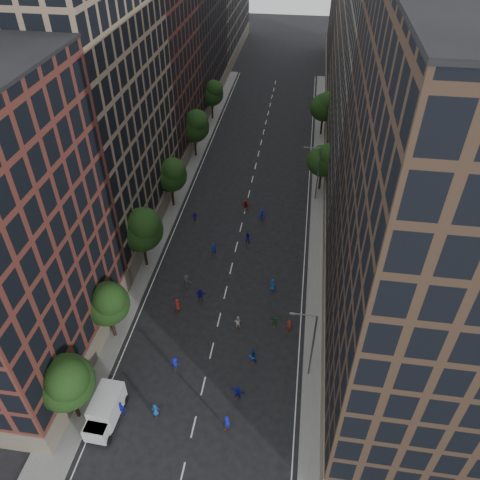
{
  "coord_description": "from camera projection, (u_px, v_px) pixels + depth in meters",
  "views": [
    {
      "loc": [
        7.74,
        -17.89,
        41.73
      ],
      "look_at": [
        0.65,
        30.6,
        2.0
      ],
      "focal_mm": 35.0,
      "sensor_mm": 36.0,
      "label": 1
    }
  ],
  "objects": [
    {
      "name": "tree_left_0",
      "position": [
        66.0,
        382.0,
        41.34
      ],
      "size": [
        5.2,
        5.2,
        8.83
      ],
      "color": "black",
      "rests_on": "ground"
    },
    {
      "name": "skater_11",
      "position": [
        200.0,
        295.0,
        56.77
      ],
      "size": [
        1.51,
        0.54,
        1.61
      ],
      "primitive_type": "imported",
      "rotation": [
        0.0,
        0.0,
        3.1
      ],
      "color": "#16139C",
      "rests_on": "ground"
    },
    {
      "name": "tree_left_5",
      "position": [
        212.0,
        93.0,
        93.79
      ],
      "size": [
        4.8,
        4.8,
        8.33
      ],
      "color": "black",
      "rests_on": "ground"
    },
    {
      "name": "skater_7",
      "position": [
        289.0,
        325.0,
        53.01
      ],
      "size": [
        0.68,
        0.54,
        1.65
      ],
      "primitive_type": "imported",
      "rotation": [
        0.0,
        0.0,
        2.88
      ],
      "color": "maroon",
      "rests_on": "ground"
    },
    {
      "name": "bldg_right_c",
      "position": [
        376.0,
        38.0,
        82.31
      ],
      "size": [
        14.0,
        26.0,
        35.0
      ],
      "primitive_type": "cube",
      "color": "#8E765D",
      "rests_on": "ground"
    },
    {
      "name": "skater_6",
      "position": [
        178.0,
        305.0,
        55.41
      ],
      "size": [
        0.91,
        0.68,
        1.68
      ],
      "primitive_type": "imported",
      "rotation": [
        0.0,
        0.0,
        2.95
      ],
      "color": "#A92A1C",
      "rests_on": "ground"
    },
    {
      "name": "ground",
      "position": [
        245.0,
        212.0,
        71.64
      ],
      "size": [
        240.0,
        240.0,
        0.0
      ],
      "primitive_type": "plane",
      "color": "black",
      "rests_on": "ground"
    },
    {
      "name": "skater_9",
      "position": [
        187.0,
        281.0,
        58.42
      ],
      "size": [
        1.23,
        0.74,
        1.85
      ],
      "primitive_type": "imported",
      "rotation": [
        0.0,
        0.0,
        3.1
      ],
      "color": "#39393D",
      "rests_on": "ground"
    },
    {
      "name": "streetlamp_far",
      "position": [
        317.0,
        171.0,
        71.06
      ],
      "size": [
        2.64,
        0.22,
        9.06
      ],
      "color": "#595B60",
      "rests_on": "ground"
    },
    {
      "name": "tree_left_4",
      "position": [
        195.0,
        125.0,
        81.22
      ],
      "size": [
        5.4,
        5.4,
        9.08
      ],
      "color": "black",
      "rests_on": "ground"
    },
    {
      "name": "skater_8",
      "position": [
        238.0,
        322.0,
        53.46
      ],
      "size": [
        0.79,
        0.63,
        1.56
      ],
      "primitive_type": "imported",
      "rotation": [
        0.0,
        0.0,
        3.08
      ],
      "color": "silver",
      "rests_on": "ground"
    },
    {
      "name": "tree_right_b",
      "position": [
        325.0,
        106.0,
        88.01
      ],
      "size": [
        5.2,
        5.2,
        8.83
      ],
      "color": "black",
      "rests_on": "ground"
    },
    {
      "name": "bldg_left_e",
      "position": [
        213.0,
        1.0,
        124.0
      ],
      "size": [
        14.0,
        40.0,
        26.0
      ],
      "primitive_type": "cube",
      "color": "#6C6359",
      "rests_on": "ground"
    },
    {
      "name": "skater_13",
      "position": [
        214.0,
        249.0,
        63.29
      ],
      "size": [
        0.77,
        0.63,
        1.83
      ],
      "primitive_type": "imported",
      "rotation": [
        0.0,
        0.0,
        3.47
      ],
      "color": "#132CA0",
      "rests_on": "ground"
    },
    {
      "name": "bldg_right_d",
      "position": [
        363.0,
        9.0,
        109.25
      ],
      "size": [
        14.0,
        40.0,
        30.0
      ],
      "primitive_type": "cube",
      "color": "#412F22",
      "rests_on": "ground"
    },
    {
      "name": "skater_2",
      "position": [
        252.0,
        356.0,
        49.61
      ],
      "size": [
        0.96,
        0.79,
        1.8
      ],
      "primitive_type": "imported",
      "rotation": [
        0.0,
        0.0,
        3.27
      ],
      "color": "#1548AE",
      "rests_on": "ground"
    },
    {
      "name": "skater_15",
      "position": [
        262.0,
        215.0,
        69.24
      ],
      "size": [
        1.27,
        0.78,
        1.91
      ],
      "primitive_type": "imported",
      "rotation": [
        0.0,
        0.0,
        3.08
      ],
      "color": "#121C93",
      "rests_on": "ground"
    },
    {
      "name": "skater_14",
      "position": [
        247.0,
        238.0,
        65.28
      ],
      "size": [
        0.89,
        0.73,
        1.69
      ],
      "primitive_type": "imported",
      "rotation": [
        0.0,
        0.0,
        3.03
      ],
      "color": "#15118D",
      "rests_on": "ground"
    },
    {
      "name": "bldg_left_c",
      "position": [
        148.0,
        73.0,
        78.8
      ],
      "size": [
        14.0,
        20.0,
        28.0
      ],
      "primitive_type": "cube",
      "color": "brown",
      "rests_on": "ground"
    },
    {
      "name": "bldg_left_d",
      "position": [
        182.0,
        23.0,
        95.98
      ],
      "size": [
        14.0,
        28.0,
        32.0
      ],
      "primitive_type": "cube",
      "color": "#2F241F",
      "rests_on": "ground"
    },
    {
      "name": "tree_left_1",
      "position": [
        108.0,
        303.0,
        49.29
      ],
      "size": [
        4.8,
        4.8,
        8.21
      ],
      "color": "black",
      "rests_on": "ground"
    },
    {
      "name": "sidewalk_right",
      "position": [
        324.0,
        191.0,
        76.01
      ],
      "size": [
        4.0,
        105.0,
        0.15
      ],
      "primitive_type": "cube",
      "color": "slate",
      "rests_on": "ground"
    },
    {
      "name": "streetlamp_near",
      "position": [
        311.0,
        342.0,
        45.7
      ],
      "size": [
        2.64,
        0.22,
        9.06
      ],
      "color": "#595B60",
      "rests_on": "ground"
    },
    {
      "name": "skater_1",
      "position": [
        227.0,
        422.0,
        43.76
      ],
      "size": [
        0.78,
        0.65,
        1.83
      ],
      "primitive_type": "imported",
      "rotation": [
        0.0,
        0.0,
        2.77
      ],
      "color": "#171FBC",
      "rests_on": "ground"
    },
    {
      "name": "bldg_right_a",
      "position": [
        430.0,
        228.0,
        38.95
      ],
      "size": [
        14.0,
        30.0,
        36.0
      ],
      "primitive_type": "cube",
      "color": "#412F22",
      "rests_on": "ground"
    },
    {
      "name": "skater_4",
      "position": [
        121.0,
        409.0,
        44.8
      ],
      "size": [
        1.16,
        0.69,
        1.86
      ],
      "primitive_type": "imported",
      "rotation": [
        0.0,
        0.0,
        2.91
      ],
      "color": "#1628B8",
      "rests_on": "ground"
    },
    {
      "name": "skater_10",
      "position": [
        274.0,
        321.0,
        53.49
      ],
      "size": [
        1.02,
        0.51,
        1.66
      ],
      "primitive_type": "imported",
      "rotation": [
        0.0,
        0.0,
        3.26
      ],
      "color": "#1F6738",
      "rests_on": "ground"
    },
    {
      "name": "skater_16",
      "position": [
        195.0,
        217.0,
        69.33
      ],
      "size": [
        0.9,
        0.39,
        1.52
      ],
      "primitive_type": "imported",
      "rotation": [
        0.0,
        0.0,
        3.12
      ],
      "color": "#161294",
      "rests_on": "ground"
    },
    {
      "name": "cargo_van",
      "position": [
        105.0,
        410.0,
        44.07
      ],
      "size": [
        2.67,
        5.35,
        2.8
      ],
      "rotation": [
        0.0,
        0.0,
        -0.04
      ],
      "color": "white",
      "rests_on": "ground"
    },
    {
      "name": "skater_3",
      "position": [
        175.0,
        364.0,
        48.91
      ],
      "size": [
        1.12,
        0.68,
        1.7
      ],
      "primitive_type": "imported",
      "rotation": [
        0.0,
        0.0,
        3.18
      ],
      "color": "#121A96",
      "rests_on": "ground"
    },
    {
      "name": "skater_0",
      "position": [
        155.0,
        410.0,
        44.89
      ],
      "size": [
        0.85,
        0.69,
        1.5
      ],
      "primitive_type": "imported",
      "rotation": [
        0.0,
        0.0,
        3.48
      ],
      "color": "#134AA0",
      "rests_on": "ground"
    },
    {
      "name": "bldg_left_b",
      "position": [
        92.0,
        112.0,
        59.23
      ],
      "size": [
        14.0,
        26.0,
        34.0
      ],
      "primitive_type": "cube",
      "color": "#8E765D",
      "rests_on": "ground"
    },
    {
      "name": "sidewalk_left",
      "position": [
        180.0,
        180.0,
        78.71
      ],
      "size": [
        4.0,
        105.0,
        0.15
      ],
      "primitive_type": "cube",
      "color": "slate",
      "rests_on": "ground"
    },
    {
      "name": "skater_12",
      "position": [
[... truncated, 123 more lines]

